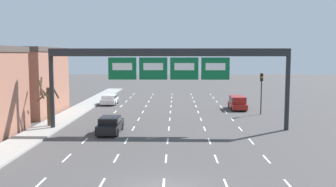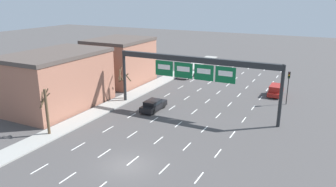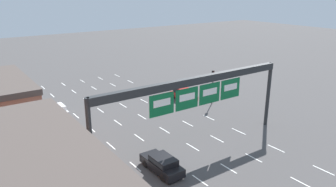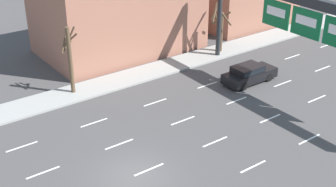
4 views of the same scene
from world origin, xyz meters
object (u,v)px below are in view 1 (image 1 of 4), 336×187
object	(u,v)px
sign_gantry	(169,61)
suv_red	(237,102)
tree_bare_closest	(48,101)
car_white	(109,99)
car_black	(110,124)
traffic_light_near_gantry	(261,85)

from	to	relation	value
sign_gantry	suv_red	bearing A→B (deg)	56.68
suv_red	tree_bare_closest	size ratio (longest dim) A/B	0.94
car_white	car_black	distance (m)	18.92
suv_red	sign_gantry	bearing A→B (deg)	-123.32
traffic_light_near_gantry	suv_red	bearing A→B (deg)	119.29
traffic_light_near_gantry	tree_bare_closest	distance (m)	23.26
sign_gantry	car_black	bearing A→B (deg)	-161.73
car_white	tree_bare_closest	distance (m)	16.47
tree_bare_closest	traffic_light_near_gantry	bearing A→B (deg)	20.48
suv_red	car_white	distance (m)	17.31
suv_red	traffic_light_near_gantry	xyz separation A→B (m)	(2.08, -3.70, 2.44)
suv_red	traffic_light_near_gantry	size ratio (longest dim) A/B	0.91
sign_gantry	car_white	size ratio (longest dim) A/B	5.40
car_black	traffic_light_near_gantry	size ratio (longest dim) A/B	0.97
car_white	sign_gantry	bearing A→B (deg)	-63.49
car_white	traffic_light_near_gantry	world-z (taller)	traffic_light_near_gantry
car_black	traffic_light_near_gantry	world-z (taller)	traffic_light_near_gantry
tree_bare_closest	sign_gantry	bearing A→B (deg)	-4.14
traffic_light_near_gantry	tree_bare_closest	world-z (taller)	tree_bare_closest
suv_red	tree_bare_closest	distance (m)	23.03
car_white	tree_bare_closest	bearing A→B (deg)	-100.27
sign_gantry	car_white	xyz separation A→B (m)	(-8.45, 16.94, -5.49)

